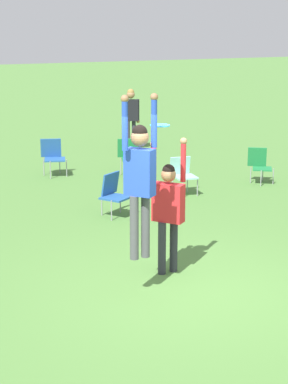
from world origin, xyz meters
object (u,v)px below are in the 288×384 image
Objects in this scene: camping_chair_0 at (53,155)px; person_defending at (168,204)px; camping_chair_2 at (131,155)px; person_spectator_near at (131,113)px; frisbee at (160,125)px; camping_chair_3 at (260,163)px; camping_chair_4 at (183,172)px; camping_chair_1 at (113,192)px; person_jumping at (140,173)px.

person_defending is at bearing 104.03° from camping_chair_0.
camping_chair_2 is at bearing 122.83° from person_defending.
camping_chair_2 is (2.82, 6.21, -0.57)m from person_defending.
camping_chair_2 is 3.50m from person_spectator_near.
camping_chair_3 is at bearing 37.64° from frisbee.
camping_chair_4 is at bearing 39.55° from camping_chair_3.
camping_chair_4 is at bearing -79.92° from person_spectator_near.
frisbee is 0.30× the size of camping_chair_0.
camping_chair_1 is at bearing 79.47° from camping_chair_2.
camping_chair_0 reaches higher than camping_chair_1.
person_jumping reaches higher than frisbee.
person_defending is 2.43× the size of camping_chair_1.
camping_chair_4 is (0.02, -2.34, -0.02)m from camping_chair_2.
person_jumping is 7.93m from camping_chair_0.
camping_chair_1 is at bearing -55.07° from person_jumping.
person_defending is at bearing 89.47° from camping_chair_2.
person_defending is 7.50× the size of frisbee.
camping_chair_0 is 5.12m from camping_chair_3.
camping_chair_0 is 1.08× the size of camping_chair_3.
person_defending reaches higher than camping_chair_1.
frisbee is at bearing -97.21° from person_jumping.
camping_chair_3 is (3.95, -3.26, -0.06)m from camping_chair_0.
person_jumping reaches higher than person_defending.
camping_chair_0 is 1.09× the size of camping_chair_1.
camping_chair_2 is at bearing -91.91° from person_spectator_near.
camping_chair_2 is (1.73, -0.92, -0.02)m from camping_chair_0.
camping_chair_0 is 0.50× the size of person_spectator_near.
person_defending reaches higher than camping_chair_4.
frisbee is 0.30× the size of camping_chair_2.
person_defending is 2.22× the size of camping_chair_0.
person_jumping reaches higher than camping_chair_1.
frisbee is 0.33× the size of camping_chair_4.
frisbee is 10.71m from person_spectator_near.
person_jumping is 2.64× the size of camping_chair_3.
camping_chair_0 is (1.09, 7.12, -0.55)m from person_defending.
person_jumping reaches higher than camping_chair_3.
camping_chair_3 is at bearing -56.87° from person_spectator_near.
person_defending reaches higher than camping_chair_3.
person_spectator_near is (3.41, 2.09, 0.61)m from camping_chair_0.
camping_chair_4 is (3.17, 4.15, -1.81)m from frisbee.
camping_chair_2 is 0.49× the size of person_spectator_near.
person_spectator_near reaches higher than camping_chair_3.
person_spectator_near is at bearing 63.06° from frisbee.
camping_chair_1 is 0.45× the size of person_spectator_near.
person_defending is 1.30m from frisbee.
frisbee reaches higher than camping_chair_3.
frisbee is 0.32× the size of camping_chair_1.
camping_chair_2 is (3.59, 6.70, -1.22)m from person_jumping.
camping_chair_4 is (3.61, 4.36, -1.24)m from person_jumping.
person_spectator_near is at bearing -61.24° from person_jumping.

